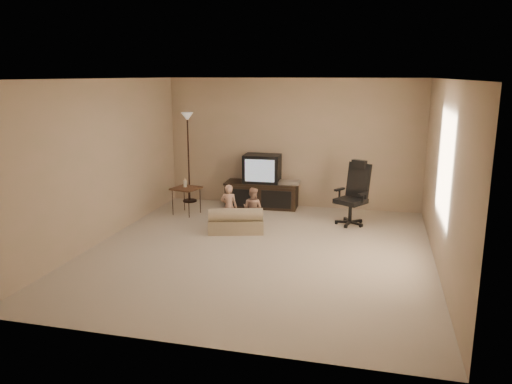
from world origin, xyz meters
TOP-DOWN VIEW (x-y plane):
  - floor at (0.00, 0.00)m, footprint 5.50×5.50m
  - room_shell at (0.00, 0.00)m, footprint 5.50×5.50m
  - tv_stand at (-0.54, 2.49)m, footprint 1.48×0.59m
  - office_chair at (1.26, 1.74)m, footprint 0.71×0.71m
  - side_table at (-1.80, 1.65)m, footprint 0.55×0.55m
  - floor_lamp at (-2.09, 2.55)m, footprint 0.28×0.28m
  - child_sofa at (-0.59, 0.79)m, footprint 1.00×0.73m
  - toddler_left at (-0.74, 0.92)m, footprint 0.29×0.22m
  - toddler_right at (-0.36, 1.02)m, footprint 0.38×0.26m

SIDE VIEW (x-z plane):
  - floor at x=0.00m, z-range 0.00..0.00m
  - child_sofa at x=-0.59m, z-range -0.04..0.40m
  - toddler_right at x=-0.36m, z-range 0.00..0.72m
  - toddler_left at x=-0.74m, z-range 0.00..0.78m
  - office_chair at x=1.26m, z-range -0.16..0.96m
  - tv_stand at x=-0.54m, z-range -0.09..0.96m
  - side_table at x=-1.80m, z-range 0.15..0.84m
  - floor_lamp at x=-2.09m, z-range 0.42..2.24m
  - room_shell at x=0.00m, z-range -1.23..4.27m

